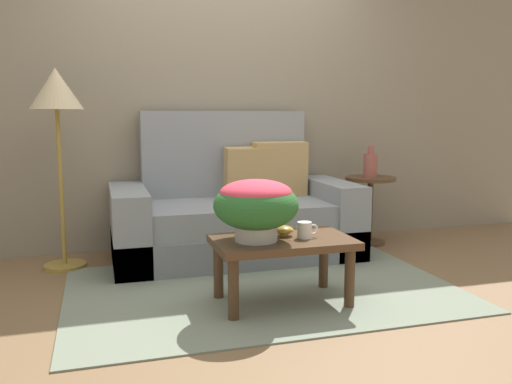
% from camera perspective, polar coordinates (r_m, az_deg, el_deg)
% --- Properties ---
extents(ground_plane, '(14.00, 14.00, 0.00)m').
position_cam_1_polar(ground_plane, '(3.63, 0.24, -9.95)').
color(ground_plane, brown).
extents(wall_back, '(6.40, 0.12, 2.61)m').
position_cam_1_polar(wall_back, '(4.69, -4.38, 10.31)').
color(wall_back, gray).
rests_on(wall_back, ground).
extents(area_rug, '(2.48, 1.65, 0.01)m').
position_cam_1_polar(area_rug, '(3.54, 0.69, -10.34)').
color(area_rug, gray).
rests_on(area_rug, ground).
extents(couch, '(1.91, 0.92, 1.17)m').
position_cam_1_polar(couch, '(4.30, -2.25, -2.45)').
color(couch, slate).
rests_on(couch, ground).
extents(coffee_table, '(0.83, 0.50, 0.40)m').
position_cam_1_polar(coffee_table, '(3.21, 2.87, -6.16)').
color(coffee_table, '#442D1B').
rests_on(coffee_table, ground).
extents(side_table, '(0.44, 0.44, 0.60)m').
position_cam_1_polar(side_table, '(4.78, 12.12, -0.62)').
color(side_table, '#4C331E').
rests_on(side_table, ground).
extents(floor_lamp, '(0.38, 0.38, 1.47)m').
position_cam_1_polar(floor_lamp, '(4.12, -20.59, 8.99)').
color(floor_lamp, olive).
rests_on(floor_lamp, ground).
extents(potted_plant, '(0.50, 0.50, 0.36)m').
position_cam_1_polar(potted_plant, '(3.09, 0.01, -1.27)').
color(potted_plant, '#B7B2A8').
rests_on(potted_plant, coffee_table).
extents(coffee_mug, '(0.13, 0.09, 0.10)m').
position_cam_1_polar(coffee_mug, '(3.20, 5.27, -4.07)').
color(coffee_mug, white).
rests_on(coffee_mug, coffee_table).
extents(snack_bowl, '(0.12, 0.12, 0.06)m').
position_cam_1_polar(snack_bowl, '(3.25, 2.98, -4.10)').
color(snack_bowl, gold).
rests_on(snack_bowl, coffee_table).
extents(table_vase, '(0.12, 0.12, 0.27)m').
position_cam_1_polar(table_vase, '(4.75, 12.15, 2.92)').
color(table_vase, '#934C42').
rests_on(table_vase, side_table).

